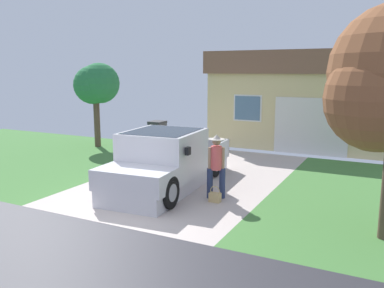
{
  "coord_description": "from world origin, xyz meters",
  "views": [
    {
      "loc": [
        5.49,
        -6.62,
        3.3
      ],
      "look_at": [
        0.74,
        2.75,
        1.39
      ],
      "focal_mm": 37.82,
      "sensor_mm": 36.0,
      "label": 1
    }
  ],
  "objects": [
    {
      "name": "ground",
      "position": [
        0.0,
        -1.86,
        -0.01
      ],
      "size": [
        29.2,
        18.6,
        0.18
      ],
      "color": "#BEAFA6"
    },
    {
      "name": "person_with_hat",
      "position": [
        1.44,
        2.77,
        0.93
      ],
      "size": [
        0.45,
        0.43,
        1.69
      ],
      "rotation": [
        0.0,
        0.0,
        3.58
      ],
      "color": "navy",
      "rests_on": "ground"
    },
    {
      "name": "wheeled_trash_bin",
      "position": [
        -3.78,
        8.31,
        0.61
      ],
      "size": [
        0.6,
        0.72,
        1.13
      ],
      "color": "#424247",
      "rests_on": "ground"
    },
    {
      "name": "neighbor_tree",
      "position": [
        -6.16,
        7.23,
        2.71
      ],
      "size": [
        1.95,
        1.83,
        3.63
      ],
      "color": "brown",
      "rests_on": "ground"
    },
    {
      "name": "pickup_truck",
      "position": [
        -0.21,
        2.95,
        0.75
      ],
      "size": [
        2.34,
        5.31,
        1.67
      ],
      "rotation": [
        0.0,
        0.0,
        3.21
      ],
      "color": "silver",
      "rests_on": "ground"
    },
    {
      "name": "house_with_garage",
      "position": [
        2.08,
        13.01,
        2.09
      ],
      "size": [
        8.41,
        7.1,
        4.12
      ],
      "color": "#D2BD82",
      "rests_on": "ground"
    },
    {
      "name": "handbag",
      "position": [
        1.55,
        2.45,
        0.14
      ],
      "size": [
        0.29,
        0.17,
        0.42
      ],
      "color": "tan",
      "rests_on": "ground"
    }
  ]
}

